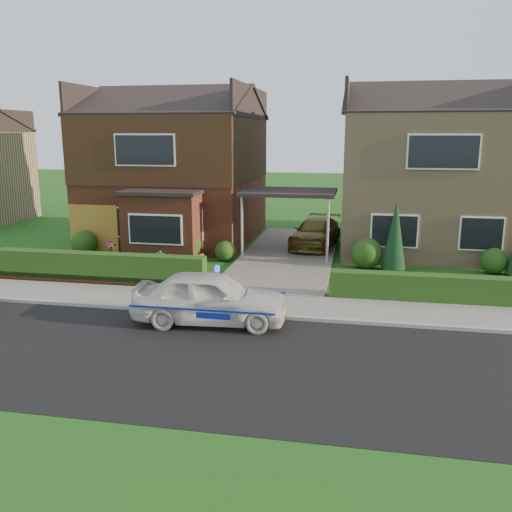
# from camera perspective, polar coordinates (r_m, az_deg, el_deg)

# --- Properties ---
(ground) EXTENTS (120.00, 120.00, 0.00)m
(ground) POSITION_cam_1_polar(r_m,az_deg,el_deg) (12.57, -3.23, -11.01)
(ground) COLOR #144713
(ground) RESTS_ON ground
(road) EXTENTS (60.00, 6.00, 0.02)m
(road) POSITION_cam_1_polar(r_m,az_deg,el_deg) (12.57, -3.23, -11.01)
(road) COLOR black
(road) RESTS_ON ground
(kerb) EXTENTS (60.00, 0.16, 0.12)m
(kerb) POSITION_cam_1_polar(r_m,az_deg,el_deg) (15.32, -0.46, -6.28)
(kerb) COLOR #9E9993
(kerb) RESTS_ON ground
(sidewalk) EXTENTS (60.00, 2.00, 0.10)m
(sidewalk) POSITION_cam_1_polar(r_m,az_deg,el_deg) (16.30, 0.26, -5.13)
(sidewalk) COLOR slate
(sidewalk) RESTS_ON ground
(grass_verge) EXTENTS (60.00, 4.00, 0.01)m
(grass_verge) POSITION_cam_1_polar(r_m,az_deg,el_deg) (8.46, -12.23, -24.38)
(grass_verge) COLOR #144713
(grass_verge) RESTS_ON ground
(driveway) EXTENTS (3.80, 12.00, 0.12)m
(driveway) POSITION_cam_1_polar(r_m,az_deg,el_deg) (22.88, 3.43, 0.15)
(driveway) COLOR #666059
(driveway) RESTS_ON ground
(house_left) EXTENTS (7.50, 9.53, 7.25)m
(house_left) POSITION_cam_1_polar(r_m,az_deg,el_deg) (26.52, -8.29, 9.97)
(house_left) COLOR brown
(house_left) RESTS_ON ground
(house_right) EXTENTS (7.50, 8.06, 7.25)m
(house_right) POSITION_cam_1_polar(r_m,az_deg,el_deg) (25.35, 17.74, 9.04)
(house_right) COLOR tan
(house_right) RESTS_ON ground
(carport_link) EXTENTS (3.80, 3.00, 2.77)m
(carport_link) POSITION_cam_1_polar(r_m,az_deg,el_deg) (22.41, 3.51, 6.61)
(carport_link) COLOR black
(carport_link) RESTS_ON ground
(garage_door) EXTENTS (2.20, 0.10, 2.10)m
(garage_door) POSITION_cam_1_polar(r_m,az_deg,el_deg) (24.18, -16.67, 2.70)
(garage_door) COLOR brown
(garage_door) RESTS_ON ground
(dwarf_wall) EXTENTS (7.70, 0.25, 0.36)m
(dwarf_wall) POSITION_cam_1_polar(r_m,az_deg,el_deg) (19.21, -16.33, -2.47)
(dwarf_wall) COLOR brown
(dwarf_wall) RESTS_ON ground
(hedge_left) EXTENTS (7.50, 0.55, 0.90)m
(hedge_left) POSITION_cam_1_polar(r_m,az_deg,el_deg) (19.39, -16.10, -2.87)
(hedge_left) COLOR #183812
(hedge_left) RESTS_ON ground
(hedge_right) EXTENTS (7.50, 0.55, 0.80)m
(hedge_right) POSITION_cam_1_polar(r_m,az_deg,el_deg) (17.51, 20.13, -4.83)
(hedge_right) COLOR #183812
(hedge_right) RESTS_ON ground
(shrub_left_far) EXTENTS (1.08, 1.08, 1.08)m
(shrub_left_far) POSITION_cam_1_polar(r_m,az_deg,el_deg) (23.99, -17.62, 1.32)
(shrub_left_far) COLOR #183812
(shrub_left_far) RESTS_ON ground
(shrub_left_mid) EXTENTS (1.32, 1.32, 1.32)m
(shrub_left_mid) POSITION_cam_1_polar(r_m,az_deg,el_deg) (22.01, -7.52, 1.14)
(shrub_left_mid) COLOR #183812
(shrub_left_mid) RESTS_ON ground
(shrub_left_near) EXTENTS (0.84, 0.84, 0.84)m
(shrub_left_near) POSITION_cam_1_polar(r_m,az_deg,el_deg) (21.90, -3.27, 0.53)
(shrub_left_near) COLOR #183812
(shrub_left_near) RESTS_ON ground
(shrub_right_near) EXTENTS (1.20, 1.20, 1.20)m
(shrub_right_near) POSITION_cam_1_polar(r_m,az_deg,el_deg) (21.03, 11.56, 0.28)
(shrub_right_near) COLOR #183812
(shrub_right_near) RESTS_ON ground
(shrub_right_mid) EXTENTS (0.96, 0.96, 0.96)m
(shrub_right_mid) POSITION_cam_1_polar(r_m,az_deg,el_deg) (21.73, 23.75, -0.49)
(shrub_right_mid) COLOR #183812
(shrub_right_mid) RESTS_ON ground
(conifer_a) EXTENTS (0.90, 0.90, 2.60)m
(conifer_a) POSITION_cam_1_polar(r_m,az_deg,el_deg) (20.74, 14.41, 1.93)
(conifer_a) COLOR black
(conifer_a) RESTS_ON ground
(police_car) EXTENTS (3.85, 4.30, 1.59)m
(police_car) POSITION_cam_1_polar(r_m,az_deg,el_deg) (14.74, -4.82, -4.43)
(police_car) COLOR silver
(police_car) RESTS_ON ground
(driveway_car) EXTENTS (2.26, 4.42, 1.23)m
(driveway_car) POSITION_cam_1_polar(r_m,az_deg,el_deg) (24.29, 6.31, 2.46)
(driveway_car) COLOR brown
(driveway_car) RESTS_ON driveway
(potted_plant_a) EXTENTS (0.40, 0.31, 0.69)m
(potted_plant_a) POSITION_cam_1_polar(r_m,az_deg,el_deg) (20.92, -10.07, -0.44)
(potted_plant_a) COLOR gray
(potted_plant_a) RESTS_ON ground
(potted_plant_b) EXTENTS (0.53, 0.48, 0.79)m
(potted_plant_b) POSITION_cam_1_polar(r_m,az_deg,el_deg) (19.94, -6.03, -0.82)
(potted_plant_b) COLOR gray
(potted_plant_b) RESTS_ON ground
(potted_plant_c) EXTENTS (0.57, 0.57, 0.85)m
(potted_plant_c) POSITION_cam_1_polar(r_m,az_deg,el_deg) (22.38, -15.03, 0.39)
(potted_plant_c) COLOR gray
(potted_plant_c) RESTS_ON ground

